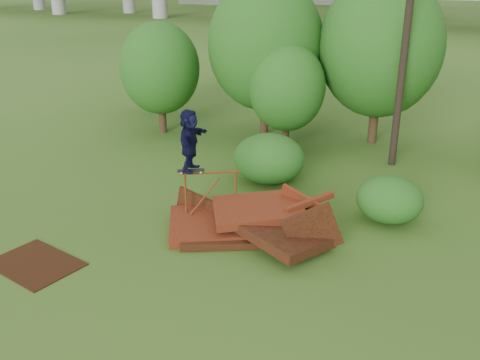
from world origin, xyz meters
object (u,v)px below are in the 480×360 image
(skater, at_px, (190,140))
(scrap_pile, at_px, (251,222))
(utility_pole, at_px, (406,35))
(flat_plate, at_px, (36,264))

(skater, bearing_deg, scrap_pile, -98.17)
(utility_pole, bearing_deg, flat_plate, -125.00)
(scrap_pile, relative_size, utility_pole, 0.56)
(flat_plate, relative_size, utility_pole, 0.24)
(skater, xyz_separation_m, flat_plate, (-2.78, -3.76, -2.62))
(scrap_pile, relative_size, flat_plate, 2.39)
(scrap_pile, bearing_deg, flat_plate, -141.77)
(utility_pole, bearing_deg, scrap_pile, -112.79)
(skater, relative_size, flat_plate, 0.80)
(skater, bearing_deg, flat_plate, 137.14)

